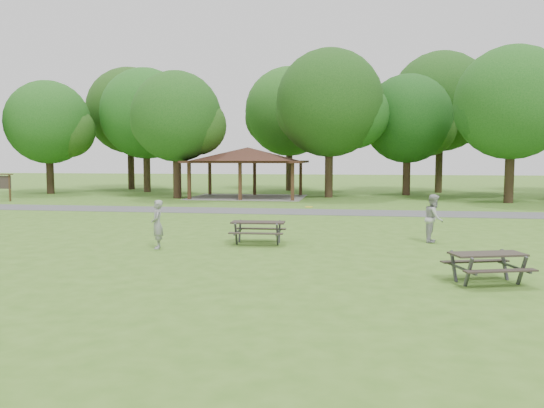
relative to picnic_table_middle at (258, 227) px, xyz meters
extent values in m
plane|color=#416F1F|center=(-0.67, -2.98, -0.59)|extent=(160.00, 160.00, 0.00)
cube|color=#4E4E50|center=(-0.67, 11.02, -0.58)|extent=(120.00, 3.20, 0.02)
cube|color=#352013|center=(-8.37, 18.32, 0.71)|extent=(0.22, 0.22, 2.60)
cube|color=#392515|center=(-8.37, 23.72, 0.71)|extent=(0.22, 0.22, 2.60)
cube|color=#3D2416|center=(-4.67, 18.32, 0.71)|extent=(0.22, 0.22, 2.60)
cube|color=#352013|center=(-4.67, 23.72, 0.71)|extent=(0.22, 0.22, 2.60)
cube|color=#3B2415|center=(-0.97, 18.32, 0.71)|extent=(0.22, 0.22, 2.60)
cube|color=#392215|center=(-0.97, 23.72, 0.71)|extent=(0.22, 0.22, 2.60)
cube|color=#341D14|center=(-4.67, 21.02, 2.09)|extent=(8.60, 6.60, 0.16)
pyramid|color=#351D15|center=(-4.67, 21.02, 2.67)|extent=(7.01, 7.01, 1.00)
cube|color=gray|center=(-4.67, 21.02, -0.57)|extent=(8.40, 6.40, 0.03)
cube|color=#3C2716|center=(-20.07, 15.02, 0.31)|extent=(0.10, 0.10, 1.80)
cube|color=#302723|center=(-20.67, 15.02, 0.71)|extent=(1.40, 0.06, 0.90)
cube|color=#321B14|center=(-20.67, 15.02, 1.26)|extent=(1.60, 0.30, 0.06)
cylinder|color=black|center=(-21.67, 22.52, 1.07)|extent=(0.60, 0.60, 3.32)
sphere|color=#184D16|center=(-21.67, 22.52, 5.29)|extent=(6.80, 6.80, 6.80)
sphere|color=#1E4614|center=(-20.14, 22.82, 4.61)|extent=(4.42, 4.42, 4.42)
sphere|color=#1A4D16|center=(-23.03, 22.32, 4.78)|extent=(4.08, 4.08, 4.08)
cylinder|color=#2F2114|center=(-14.67, 26.02, 1.34)|extent=(0.60, 0.60, 3.85)
sphere|color=#174F16|center=(-14.67, 26.02, 6.19)|extent=(7.80, 7.80, 7.80)
sphere|color=#184C15|center=(-12.92, 26.32, 5.41)|extent=(5.07, 5.07, 5.07)
sphere|color=#204B15|center=(-16.23, 25.82, 5.60)|extent=(4.68, 4.68, 4.68)
cylinder|color=#301F15|center=(-9.67, 19.52, 1.16)|extent=(0.60, 0.60, 3.50)
sphere|color=#174614|center=(-9.67, 19.52, 5.39)|extent=(6.60, 6.60, 6.60)
sphere|color=#1D4714|center=(-8.19, 19.82, 4.73)|extent=(4.29, 4.29, 4.29)
sphere|color=#1A4714|center=(-10.99, 19.32, 4.89)|extent=(3.96, 3.96, 3.96)
cylinder|color=#312215|center=(1.33, 22.02, 1.42)|extent=(0.60, 0.60, 4.02)
sphere|color=#163F12|center=(1.33, 22.02, 6.44)|extent=(8.00, 8.00, 8.00)
sphere|color=#164A15|center=(3.13, 22.32, 5.64)|extent=(5.20, 5.20, 5.20)
sphere|color=#194714|center=(-0.27, 21.82, 5.84)|extent=(4.80, 4.80, 4.80)
cylinder|color=#311F15|center=(7.33, 25.52, 1.13)|extent=(0.60, 0.60, 3.43)
sphere|color=#124012|center=(7.33, 25.52, 5.47)|extent=(7.00, 7.00, 7.00)
sphere|color=#1C4513|center=(8.90, 25.82, 4.77)|extent=(4.55, 4.55, 4.55)
sphere|color=#204A15|center=(5.93, 25.32, 4.94)|extent=(4.20, 4.20, 4.20)
cylinder|color=black|center=(13.33, 19.02, 1.30)|extent=(0.60, 0.60, 3.78)
sphere|color=#174B15|center=(13.33, 19.02, 5.97)|extent=(7.40, 7.40, 7.40)
sphere|color=#1C4012|center=(14.99, 19.32, 5.23)|extent=(4.81, 4.81, 4.81)
sphere|color=#134212|center=(11.85, 18.82, 5.41)|extent=(4.44, 4.44, 4.44)
cylinder|color=black|center=(-17.67, 29.52, 1.60)|extent=(0.60, 0.60, 4.38)
sphere|color=#1A4012|center=(-17.67, 29.52, 6.79)|extent=(8.00, 8.00, 8.00)
sphere|color=#154313|center=(-15.87, 29.82, 5.99)|extent=(5.20, 5.20, 5.20)
sphere|color=#154513|center=(-19.27, 29.32, 6.19)|extent=(4.80, 4.80, 4.80)
cylinder|color=black|center=(-2.67, 30.02, 1.48)|extent=(0.60, 0.60, 4.13)
sphere|color=#1B4E16|center=(-2.67, 30.02, 6.54)|extent=(8.00, 8.00, 8.00)
sphere|color=#1E4E16|center=(-0.87, 30.32, 5.74)|extent=(5.20, 5.20, 5.20)
sphere|color=#1C4714|center=(-4.27, 29.82, 5.94)|extent=(4.80, 4.80, 4.80)
cylinder|color=#312416|center=(10.33, 29.02, 1.69)|extent=(0.60, 0.60, 4.55)
sphere|color=#174012|center=(10.33, 29.02, 7.11)|extent=(8.40, 8.40, 8.40)
sphere|color=#1E4814|center=(12.22, 29.32, 6.27)|extent=(5.46, 5.46, 5.46)
sphere|color=#194513|center=(8.65, 28.82, 6.48)|extent=(5.04, 5.04, 5.04)
cube|color=#2B231F|center=(0.00, 0.00, 0.16)|extent=(1.87, 0.81, 0.05)
cube|color=#2E2721|center=(0.03, -0.61, -0.14)|extent=(1.85, 0.35, 0.04)
cube|color=#2E2721|center=(-0.03, 0.61, -0.14)|extent=(1.85, 0.35, 0.04)
cube|color=#3B3B3D|center=(-0.69, -0.42, -0.21)|extent=(0.08, 0.39, 0.80)
cube|color=#3B3B3D|center=(-0.73, 0.35, -0.21)|extent=(0.08, 0.39, 0.80)
cube|color=#3C3C3F|center=(-0.71, -0.03, -0.18)|extent=(0.13, 1.50, 0.05)
cube|color=#404042|center=(0.73, -0.35, -0.21)|extent=(0.08, 0.39, 0.80)
cube|color=#434346|center=(0.69, 0.42, -0.21)|extent=(0.08, 0.39, 0.80)
cube|color=#3B3C3E|center=(0.71, 0.03, -0.18)|extent=(0.13, 1.50, 0.05)
cube|color=#2C2620|center=(6.44, -4.87, 0.11)|extent=(1.85, 1.16, 0.05)
cube|color=#2A221E|center=(6.61, -5.41, -0.17)|extent=(1.72, 0.74, 0.04)
cube|color=#2C2620|center=(6.27, -4.32, -0.17)|extent=(1.72, 0.74, 0.04)
cube|color=#464649|center=(5.91, -5.40, -0.24)|extent=(0.16, 0.36, 0.75)
cube|color=#424245|center=(5.70, -4.72, -0.24)|extent=(0.16, 0.36, 0.75)
cube|color=#39393B|center=(5.81, -5.06, -0.21)|extent=(0.46, 1.36, 0.05)
cube|color=#444447|center=(7.18, -5.02, -0.24)|extent=(0.16, 0.36, 0.75)
cube|color=#464649|center=(6.97, -4.33, -0.24)|extent=(0.16, 0.36, 0.75)
cube|color=#393A3C|center=(7.07, -4.67, -0.21)|extent=(0.46, 1.36, 0.05)
cylinder|color=yellow|center=(1.76, -0.01, 0.72)|extent=(0.33, 0.33, 0.02)
imported|color=gray|center=(-3.09, -1.48, 0.21)|extent=(0.55, 0.68, 1.60)
imported|color=#AAAAAD|center=(6.07, 1.31, 0.26)|extent=(0.82, 0.95, 1.70)
camera|label=1|loc=(3.32, -17.92, 2.39)|focal=35.00mm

